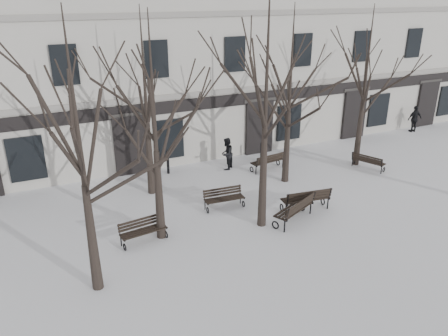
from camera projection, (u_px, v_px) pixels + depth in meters
ground at (280, 233)px, 16.07m from camera, size 100.00×100.00×0.00m
building at (165, 43)px, 24.88m from camera, size 40.40×10.20×11.40m
tree_0 at (77, 127)px, 11.25m from camera, size 5.62×5.62×8.03m
tree_1 at (153, 104)px, 14.01m from camera, size 5.49×5.49×7.84m
tree_2 at (267, 75)px, 14.53m from camera, size 6.37×6.37×9.11m
tree_4 at (144, 82)px, 17.48m from camera, size 5.49×5.49×7.84m
tree_5 at (291, 76)px, 18.68m from camera, size 5.51×5.51×7.88m
tree_6 at (367, 69)px, 20.68m from camera, size 5.45×5.45×7.78m
bench_0 at (143, 230)px, 15.41m from camera, size 1.72×0.82×0.83m
bench_1 at (296, 209)px, 16.69m from camera, size 2.09×1.48×1.01m
bench_2 at (306, 199)px, 17.53m from camera, size 2.05×0.96×1.00m
bench_3 at (224, 198)px, 17.82m from camera, size 1.69×0.72×0.83m
bench_4 at (268, 161)px, 21.58m from camera, size 1.85×0.89×0.90m
bench_5 at (368, 161)px, 21.68m from camera, size 1.15×1.68×0.81m
bollard_a at (168, 161)px, 21.13m from camera, size 0.15×0.15×1.17m
bollard_b at (261, 151)px, 22.78m from camera, size 0.13×0.13×0.99m
pedestrian_b at (227, 169)px, 21.90m from camera, size 0.99×0.99×1.62m
pedestrian_c at (412, 132)px, 27.72m from camera, size 1.03×0.53×1.68m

